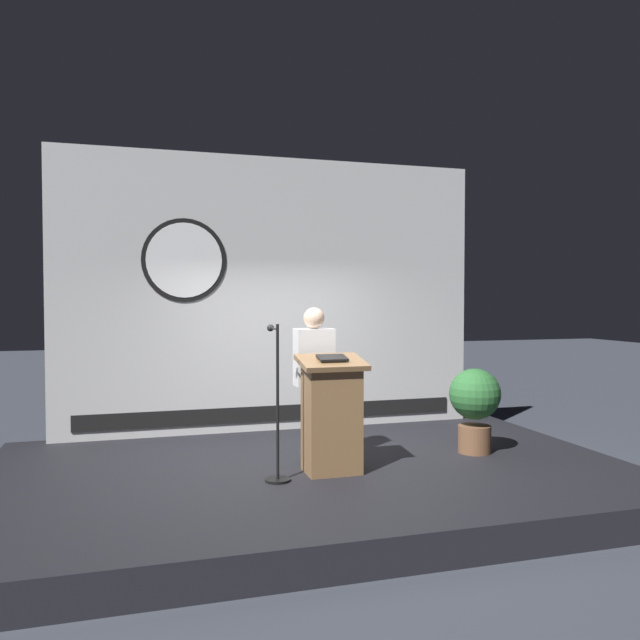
{
  "coord_description": "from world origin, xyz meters",
  "views": [
    {
      "loc": [
        -1.71,
        -6.09,
        2.01
      ],
      "look_at": [
        0.12,
        0.13,
        1.78
      ],
      "focal_mm": 35.25,
      "sensor_mm": 36.0,
      "label": 1
    }
  ],
  "objects_px": {
    "potted_plant": "(475,402)",
    "podium": "(332,415)",
    "microphone_stand": "(277,426)"
  },
  "relations": [
    {
      "from": "microphone_stand",
      "to": "potted_plant",
      "type": "relative_size",
      "value": 1.58
    },
    {
      "from": "podium",
      "to": "potted_plant",
      "type": "distance_m",
      "value": 1.78
    },
    {
      "from": "potted_plant",
      "to": "podium",
      "type": "bearing_deg",
      "value": -170.32
    },
    {
      "from": "microphone_stand",
      "to": "potted_plant",
      "type": "distance_m",
      "value": 2.36
    },
    {
      "from": "podium",
      "to": "potted_plant",
      "type": "bearing_deg",
      "value": 9.68
    },
    {
      "from": "podium",
      "to": "microphone_stand",
      "type": "xyz_separation_m",
      "value": [
        -0.57,
        -0.11,
        -0.06
      ]
    },
    {
      "from": "microphone_stand",
      "to": "potted_plant",
      "type": "bearing_deg",
      "value": 9.92
    },
    {
      "from": "podium",
      "to": "potted_plant",
      "type": "height_order",
      "value": "podium"
    },
    {
      "from": "podium",
      "to": "potted_plant",
      "type": "xyz_separation_m",
      "value": [
        1.75,
        0.3,
        -0.01
      ]
    },
    {
      "from": "podium",
      "to": "potted_plant",
      "type": "relative_size",
      "value": 1.24
    }
  ]
}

